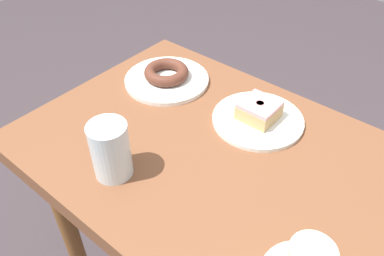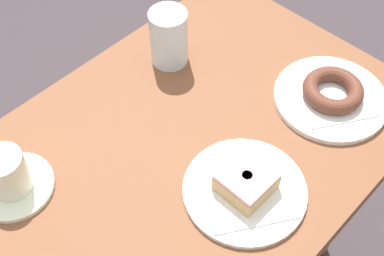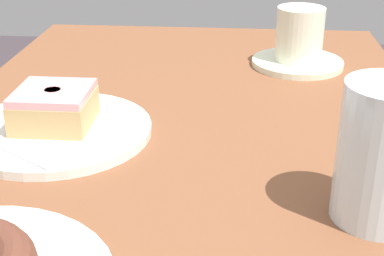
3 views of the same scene
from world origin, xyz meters
TOP-DOWN VIEW (x-y plane):
  - table at (0.00, 0.00)m, footprint 0.94×0.61m
  - plate_chocolate_ring at (-0.30, 0.13)m, footprint 0.23×0.23m
  - napkin_chocolate_ring at (-0.30, 0.13)m, footprint 0.19×0.19m
  - donut_chocolate_ring at (-0.30, 0.13)m, footprint 0.12×0.12m
  - plate_glazed_square at (-0.02, 0.15)m, footprint 0.22×0.22m
  - napkin_glazed_square at (-0.02, 0.15)m, footprint 0.21×0.21m
  - donut_glazed_square at (-0.02, 0.15)m, footprint 0.08×0.08m
  - water_glass at (-0.16, -0.18)m, footprint 0.08×0.08m
  - coffee_cup at (0.25, -0.15)m, footprint 0.14×0.14m

SIDE VIEW (x-z plane):
  - table at x=0.00m, z-range 0.27..1.02m
  - plate_glazed_square at x=-0.02m, z-range 0.75..0.76m
  - plate_chocolate_ring at x=-0.30m, z-range 0.75..0.76m
  - napkin_glazed_square at x=-0.02m, z-range 0.76..0.76m
  - napkin_chocolate_ring at x=-0.30m, z-range 0.76..0.76m
  - donut_chocolate_ring at x=-0.30m, z-range 0.76..0.79m
  - donut_glazed_square at x=-0.02m, z-range 0.76..0.80m
  - coffee_cup at x=0.25m, z-range 0.74..0.83m
  - water_glass at x=-0.16m, z-range 0.75..0.87m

